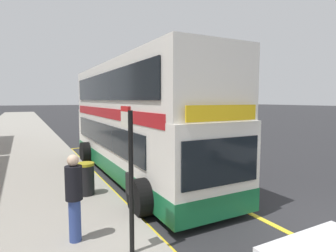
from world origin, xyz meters
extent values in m
plane|color=#28282B|center=(0.00, 32.00, 0.00)|extent=(260.00, 260.00, 0.00)
cube|color=gray|center=(-7.00, 32.00, 0.07)|extent=(6.00, 76.00, 0.14)
cube|color=white|center=(-2.45, 7.08, 1.35)|extent=(2.45, 10.83, 2.30)
cube|color=white|center=(-2.45, 7.08, 3.45)|extent=(2.42, 10.61, 1.90)
cube|color=#196B3D|center=(-2.45, 7.08, 0.50)|extent=(2.47, 10.85, 0.60)
cube|color=#B2191E|center=(-2.45, 7.08, 2.52)|extent=(2.48, 9.96, 0.36)
cube|color=black|center=(-3.69, 7.48, 1.65)|extent=(0.04, 8.66, 0.90)
cube|color=black|center=(-3.69, 7.08, 3.50)|extent=(0.04, 9.53, 1.00)
cube|color=black|center=(-2.45, 1.65, 1.60)|extent=(2.15, 0.04, 1.10)
cube|color=yellow|center=(-2.45, 1.65, 2.72)|extent=(1.96, 0.04, 0.36)
cylinder|color=black|center=(-3.76, 3.18, 0.50)|extent=(0.56, 1.00, 1.00)
cylinder|color=black|center=(-1.14, 3.18, 0.50)|extent=(0.56, 1.00, 1.00)
cylinder|color=black|center=(-3.76, 10.06, 0.50)|extent=(0.56, 1.00, 1.00)
cylinder|color=black|center=(-1.14, 10.06, 0.50)|extent=(0.56, 1.00, 1.00)
cube|color=yellow|center=(-3.92, 7.31, 0.01)|extent=(0.16, 14.21, 0.01)
cube|color=yellow|center=(-1.20, 7.31, 0.01)|extent=(0.16, 14.21, 0.01)
cube|color=yellow|center=(-2.56, 14.33, 0.01)|extent=(2.88, 0.16, 0.01)
cylinder|color=black|center=(-4.71, 1.45, 1.48)|extent=(0.09, 0.09, 2.69)
cube|color=silver|center=(-4.71, 1.71, 2.65)|extent=(0.05, 0.42, 0.30)
cube|color=red|center=(-4.71, 1.71, 2.85)|extent=(0.05, 0.42, 0.10)
cube|color=black|center=(-4.71, 1.55, 1.44)|extent=(0.06, 0.28, 0.40)
cube|color=navy|center=(4.73, 39.50, 0.66)|extent=(1.76, 4.20, 0.72)
cube|color=black|center=(4.73, 39.40, 1.32)|extent=(1.52, 1.90, 0.60)
cylinder|color=black|center=(3.79, 40.80, 0.30)|extent=(0.22, 0.60, 0.60)
cylinder|color=black|center=(5.66, 40.80, 0.30)|extent=(0.22, 0.60, 0.60)
cylinder|color=black|center=(3.79, 38.20, 0.30)|extent=(0.22, 0.60, 0.60)
cylinder|color=black|center=(5.66, 38.20, 0.30)|extent=(0.22, 0.60, 0.60)
cylinder|color=#33478C|center=(-5.58, 2.42, 0.58)|extent=(0.24, 0.24, 0.87)
cylinder|color=black|center=(-5.58, 2.42, 1.35)|extent=(0.34, 0.34, 0.69)
sphere|color=beige|center=(-5.58, 2.42, 1.82)|extent=(0.23, 0.23, 0.23)
cylinder|color=black|center=(-4.82, 5.14, 0.59)|extent=(0.50, 0.50, 0.90)
cylinder|color=#A5991E|center=(-4.82, 5.14, 1.08)|extent=(0.53, 0.53, 0.08)
camera|label=1|loc=(-6.42, -3.21, 3.02)|focal=29.36mm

